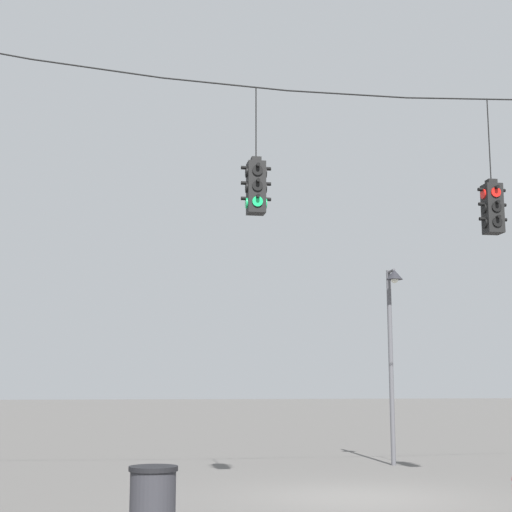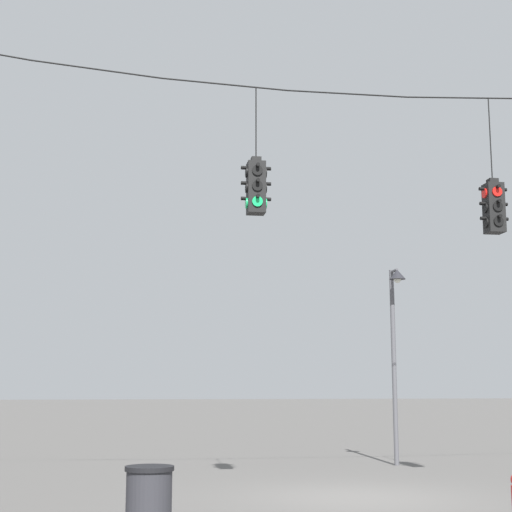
{
  "view_description": "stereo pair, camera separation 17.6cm",
  "coord_description": "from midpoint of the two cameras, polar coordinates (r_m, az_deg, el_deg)",
  "views": [
    {
      "loc": [
        -4.17,
        -14.27,
        2.03
      ],
      "look_at": [
        -1.85,
        0.12,
        4.43
      ],
      "focal_mm": 55.0,
      "sensor_mm": 36.0,
      "label": 1
    },
    {
      "loc": [
        -4.0,
        -14.3,
        2.03
      ],
      "look_at": [
        -1.85,
        0.12,
        4.43
      ],
      "focal_mm": 55.0,
      "sensor_mm": 36.0,
      "label": 2
    }
  ],
  "objects": [
    {
      "name": "ground_plane",
      "position": [
        15.0,
        7.05,
        -17.05
      ],
      "size": [
        200.0,
        200.0,
        0.0
      ],
      "primitive_type": "plane",
      "color": "#565451"
    },
    {
      "name": "traffic_light_near_right_pole",
      "position": [
        15.06,
        -0.34,
        5.06
      ],
      "size": [
        0.58,
        0.58,
        2.52
      ],
      "color": "black"
    },
    {
      "name": "span_wire",
      "position": [
        16.11,
        6.35,
        12.32
      ],
      "size": [
        17.19,
        0.03,
        0.66
      ],
      "color": "black"
    },
    {
      "name": "trash_bin",
      "position": [
        10.53,
        -8.03,
        -17.57
      ],
      "size": [
        0.63,
        0.63,
        1.0
      ],
      "color": "#2D2D33",
      "rests_on": "ground_plane"
    },
    {
      "name": "street_lamp",
      "position": [
        20.73,
        9.65,
        -5.06
      ],
      "size": [
        0.43,
        0.74,
        5.03
      ],
      "color": "#515156",
      "rests_on": "ground_plane"
    },
    {
      "name": "traffic_light_near_left_pole",
      "position": [
        16.42,
        16.52,
        3.39
      ],
      "size": [
        0.58,
        0.58,
        2.8
      ],
      "color": "black"
    }
  ]
}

